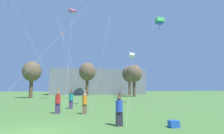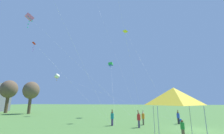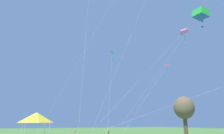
{
  "view_description": "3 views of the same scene",
  "coord_description": "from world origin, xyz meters",
  "px_view_note": "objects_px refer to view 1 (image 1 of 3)",
  "views": [
    {
      "loc": [
        2.06,
        -8.88,
        2.06
      ],
      "look_at": [
        6.07,
        12.87,
        4.75
      ],
      "focal_mm": 28.0,
      "sensor_mm": 36.0,
      "label": 1
    },
    {
      "loc": [
        -18.9,
        6.19,
        3.14
      ],
      "look_at": [
        1.11,
        9.59,
        7.71
      ],
      "focal_mm": 24.0,
      "sensor_mm": 36.0,
      "label": 2
    },
    {
      "loc": [
        22.48,
        -1.42,
        2.77
      ],
      "look_at": [
        4.8,
        8.08,
        7.94
      ],
      "focal_mm": 35.0,
      "sensor_mm": 36.0,
      "label": 3
    }
  ],
  "objects_px": {
    "person_teal_shirt": "(71,99)",
    "kite_pink_box_1": "(72,11)",
    "cooler_box": "(174,124)",
    "person_red_shirt": "(58,101)",
    "person_blue_shirt": "(119,109)",
    "person_orange_shirt": "(85,102)",
    "kite_green_box_0": "(160,21)",
    "kite_red_delta_3": "(62,35)",
    "kite_white_box_6": "(132,55)"
  },
  "relations": [
    {
      "from": "person_teal_shirt",
      "to": "kite_pink_box_1",
      "type": "xyz_separation_m",
      "value": [
        -0.83,
        13.46,
        15.33
      ]
    },
    {
      "from": "cooler_box",
      "to": "person_teal_shirt",
      "type": "distance_m",
      "value": 11.31
    },
    {
      "from": "person_red_shirt",
      "to": "person_blue_shirt",
      "type": "bearing_deg",
      "value": -126.62
    },
    {
      "from": "person_red_shirt",
      "to": "person_orange_shirt",
      "type": "distance_m",
      "value": 2.23
    },
    {
      "from": "person_teal_shirt",
      "to": "person_orange_shirt",
      "type": "xyz_separation_m",
      "value": [
        1.26,
        -3.98,
        -0.06
      ]
    },
    {
      "from": "kite_pink_box_1",
      "to": "kite_green_box_0",
      "type": "bearing_deg",
      "value": -43.38
    },
    {
      "from": "kite_pink_box_1",
      "to": "person_red_shirt",
      "type": "bearing_deg",
      "value": -90.22
    },
    {
      "from": "cooler_box",
      "to": "person_teal_shirt",
      "type": "relative_size",
      "value": 0.24
    },
    {
      "from": "cooler_box",
      "to": "kite_red_delta_3",
      "type": "height_order",
      "value": "kite_red_delta_3"
    },
    {
      "from": "kite_green_box_0",
      "to": "person_blue_shirt",
      "type": "bearing_deg",
      "value": -126.01
    },
    {
      "from": "kite_pink_box_1",
      "to": "kite_white_box_6",
      "type": "height_order",
      "value": "kite_pink_box_1"
    },
    {
      "from": "kite_green_box_0",
      "to": "kite_white_box_6",
      "type": "height_order",
      "value": "kite_green_box_0"
    },
    {
      "from": "person_red_shirt",
      "to": "kite_red_delta_3",
      "type": "bearing_deg",
      "value": 23.2
    },
    {
      "from": "kite_white_box_6",
      "to": "cooler_box",
      "type": "bearing_deg",
      "value": -102.08
    },
    {
      "from": "person_red_shirt",
      "to": "person_teal_shirt",
      "type": "distance_m",
      "value": 3.51
    },
    {
      "from": "kite_white_box_6",
      "to": "person_teal_shirt",
      "type": "bearing_deg",
      "value": -126.92
    },
    {
      "from": "person_red_shirt",
      "to": "kite_green_box_0",
      "type": "height_order",
      "value": "kite_green_box_0"
    },
    {
      "from": "kite_green_box_0",
      "to": "kite_pink_box_1",
      "type": "bearing_deg",
      "value": 136.62
    },
    {
      "from": "cooler_box",
      "to": "person_teal_shirt",
      "type": "xyz_separation_m",
      "value": [
        -5.77,
        9.69,
        0.8
      ]
    },
    {
      "from": "person_blue_shirt",
      "to": "person_red_shirt",
      "type": "bearing_deg",
      "value": 140.41
    },
    {
      "from": "person_teal_shirt",
      "to": "kite_pink_box_1",
      "type": "height_order",
      "value": "kite_pink_box_1"
    },
    {
      "from": "person_blue_shirt",
      "to": "kite_white_box_6",
      "type": "xyz_separation_m",
      "value": [
        7.96,
        23.44,
        7.7
      ]
    },
    {
      "from": "cooler_box",
      "to": "kite_red_delta_3",
      "type": "relative_size",
      "value": 0.04
    },
    {
      "from": "kite_green_box_0",
      "to": "kite_red_delta_3",
      "type": "bearing_deg",
      "value": 147.5
    },
    {
      "from": "kite_green_box_0",
      "to": "kite_red_delta_3",
      "type": "height_order",
      "value": "kite_red_delta_3"
    },
    {
      "from": "cooler_box",
      "to": "person_red_shirt",
      "type": "distance_m",
      "value": 9.2
    },
    {
      "from": "person_red_shirt",
      "to": "kite_red_delta_3",
      "type": "xyz_separation_m",
      "value": [
        -1.34,
        14.09,
        9.87
      ]
    },
    {
      "from": "person_teal_shirt",
      "to": "kite_pink_box_1",
      "type": "relative_size",
      "value": 0.11
    },
    {
      "from": "cooler_box",
      "to": "person_red_shirt",
      "type": "relative_size",
      "value": 0.24
    },
    {
      "from": "kite_green_box_0",
      "to": "person_teal_shirt",
      "type": "bearing_deg",
      "value": -168.61
    },
    {
      "from": "cooler_box",
      "to": "kite_white_box_6",
      "type": "distance_m",
      "value": 26.23
    },
    {
      "from": "person_red_shirt",
      "to": "kite_pink_box_1",
      "type": "bearing_deg",
      "value": 17.53
    },
    {
      "from": "kite_red_delta_3",
      "to": "kite_pink_box_1",
      "type": "bearing_deg",
      "value": 63.02
    },
    {
      "from": "person_red_shirt",
      "to": "kite_pink_box_1",
      "type": "xyz_separation_m",
      "value": [
        0.06,
        16.85,
        15.32
      ]
    },
    {
      "from": "person_orange_shirt",
      "to": "kite_white_box_6",
      "type": "relative_size",
      "value": 0.08
    },
    {
      "from": "person_red_shirt",
      "to": "kite_green_box_0",
      "type": "distance_m",
      "value": 16.51
    },
    {
      "from": "kite_green_box_0",
      "to": "kite_white_box_6",
      "type": "distance_m",
      "value": 12.58
    },
    {
      "from": "person_teal_shirt",
      "to": "person_orange_shirt",
      "type": "height_order",
      "value": "person_teal_shirt"
    },
    {
      "from": "person_orange_shirt",
      "to": "kite_green_box_0",
      "type": "bearing_deg",
      "value": -125.96
    },
    {
      "from": "cooler_box",
      "to": "kite_green_box_0",
      "type": "bearing_deg",
      "value": 66.09
    },
    {
      "from": "person_red_shirt",
      "to": "kite_pink_box_1",
      "type": "relative_size",
      "value": 0.11
    },
    {
      "from": "kite_green_box_0",
      "to": "kite_pink_box_1",
      "type": "relative_size",
      "value": 0.66
    },
    {
      "from": "cooler_box",
      "to": "person_blue_shirt",
      "type": "bearing_deg",
      "value": 162.94
    },
    {
      "from": "person_blue_shirt",
      "to": "kite_green_box_0",
      "type": "relative_size",
      "value": 0.16
    },
    {
      "from": "kite_pink_box_1",
      "to": "person_blue_shirt",
      "type": "bearing_deg",
      "value": -80.23
    },
    {
      "from": "person_blue_shirt",
      "to": "person_orange_shirt",
      "type": "distance_m",
      "value": 5.17
    },
    {
      "from": "person_blue_shirt",
      "to": "kite_green_box_0",
      "type": "xyz_separation_m",
      "value": [
        8.05,
        11.07,
        10.0
      ]
    },
    {
      "from": "person_red_shirt",
      "to": "cooler_box",
      "type": "bearing_deg",
      "value": -115.61
    },
    {
      "from": "kite_red_delta_3",
      "to": "kite_white_box_6",
      "type": "xyz_separation_m",
      "value": [
        13.21,
        3.9,
        -2.25
      ]
    },
    {
      "from": "kite_green_box_0",
      "to": "kite_red_delta_3",
      "type": "xyz_separation_m",
      "value": [
        -13.29,
        8.47,
        -0.05
      ]
    }
  ]
}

